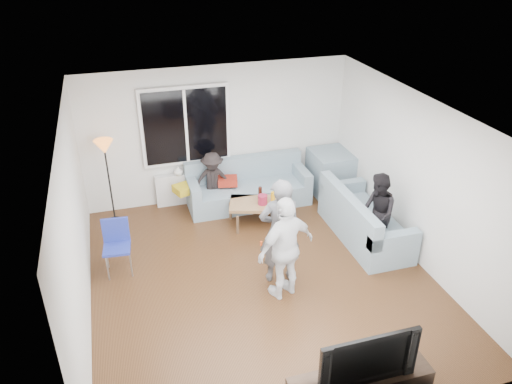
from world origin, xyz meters
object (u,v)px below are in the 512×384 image
object	(u,v)px
sofa_back_section	(248,184)
player_left	(280,231)
sofa_right_section	(366,216)
side_chair	(117,249)
player_right	(286,248)
spectator_right	(377,213)
coffee_table	(261,212)
spectator_back	(213,181)
television	(364,353)
floor_lamp	(109,182)

from	to	relation	value
sofa_back_section	player_left	world-z (taller)	player_left
sofa_right_section	side_chair	distance (m)	4.07
sofa_back_section	side_chair	xyz separation A→B (m)	(-2.50, -1.51, 0.01)
sofa_back_section	player_right	bearing A→B (deg)	-95.00
player_left	player_right	size ratio (longest dim) A/B	1.06
sofa_right_section	sofa_back_section	bearing A→B (deg)	42.53
sofa_back_section	player_left	distance (m)	2.41
sofa_back_section	spectator_right	distance (m)	2.59
coffee_table	spectator_right	distance (m)	2.09
side_chair	player_right	distance (m)	2.59
sofa_right_section	spectator_back	size ratio (longest dim) A/B	1.77
spectator_right	television	distance (m)	3.19
sofa_back_section	sofa_right_section	distance (m)	2.32
side_chair	television	bearing A→B (deg)	-47.71
spectator_right	television	xyz separation A→B (m)	(-1.66, -2.72, 0.09)
coffee_table	spectator_back	bearing A→B (deg)	132.96
side_chair	player_right	world-z (taller)	player_right
sofa_right_section	spectator_back	xyz separation A→B (m)	(-2.24, 1.74, 0.14)
side_chair	spectator_back	size ratio (longest dim) A/B	0.76
sofa_back_section	spectator_back	size ratio (longest dim) A/B	2.04
coffee_table	television	world-z (taller)	television
coffee_table	spectator_back	world-z (taller)	spectator_back
player_left	side_chair	bearing A→B (deg)	-13.80
side_chair	spectator_right	size ratio (longest dim) A/B	0.64
sofa_right_section	player_right	xyz separation A→B (m)	(-1.81, -1.02, 0.36)
player_left	player_right	xyz separation A→B (m)	(-0.03, -0.36, -0.05)
player_right	player_left	bearing A→B (deg)	-113.96
floor_lamp	spectator_back	bearing A→B (deg)	-1.65
floor_lamp	sofa_right_section	bearing A→B (deg)	-23.75
coffee_table	spectator_right	xyz separation A→B (m)	(1.54, -1.33, 0.47)
sofa_back_section	sofa_right_section	size ratio (longest dim) A/B	1.15
side_chair	television	world-z (taller)	television
spectator_back	television	bearing A→B (deg)	-76.83
spectator_back	floor_lamp	bearing A→B (deg)	-175.39
sofa_right_section	spectator_back	world-z (taller)	spectator_back
coffee_table	spectator_back	distance (m)	1.09
sofa_right_section	spectator_right	bearing A→B (deg)	-180.00
spectator_back	sofa_back_section	bearing A→B (deg)	3.73
sofa_back_section	player_left	size ratio (longest dim) A/B	1.37
side_chair	player_left	xyz separation A→B (m)	(2.30, -0.85, 0.41)
spectator_back	player_right	bearing A→B (deg)	-74.70
television	player_left	bearing A→B (deg)	92.61
side_chair	spectator_back	bearing A→B (deg)	46.05
sofa_right_section	spectator_right	distance (m)	0.42
player_right	spectator_back	distance (m)	2.80
player_left	spectator_back	distance (m)	2.46
coffee_table	spectator_right	bearing A→B (deg)	-40.68
player_right	sofa_right_section	bearing A→B (deg)	-169.30
sofa_right_section	spectator_back	distance (m)	2.84
spectator_right	spectator_back	world-z (taller)	spectator_right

